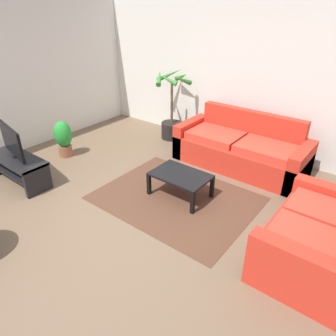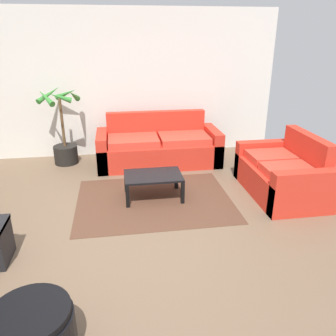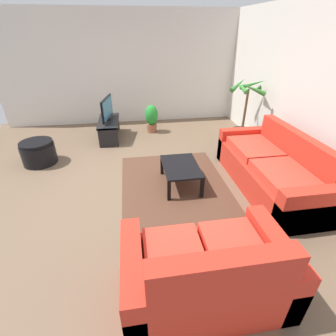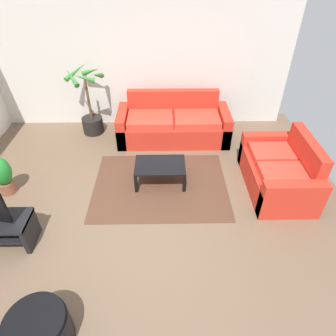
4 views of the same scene
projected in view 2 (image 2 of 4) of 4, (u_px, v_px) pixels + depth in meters
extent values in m
plane|color=brown|center=(132.00, 232.00, 4.12)|extent=(6.60, 6.60, 0.00)
cube|color=silver|center=(120.00, 84.00, 6.37)|extent=(6.00, 0.06, 2.70)
cube|color=red|center=(159.00, 153.00, 6.20)|extent=(2.19, 0.90, 0.42)
cube|color=red|center=(156.00, 124.00, 6.37)|extent=(1.83, 0.16, 0.48)
cube|color=red|center=(103.00, 150.00, 6.01)|extent=(0.18, 0.90, 0.62)
cube|color=red|center=(212.00, 145.00, 6.30)|extent=(0.18, 0.90, 0.62)
cube|color=red|center=(133.00, 141.00, 5.98)|extent=(0.88, 0.66, 0.12)
cube|color=red|center=(184.00, 138.00, 6.12)|extent=(0.88, 0.66, 0.12)
cube|color=red|center=(280.00, 180.00, 5.04)|extent=(0.90, 1.49, 0.42)
cube|color=red|center=(308.00, 150.00, 4.92)|extent=(0.16, 1.13, 0.48)
cube|color=red|center=(304.00, 193.00, 4.40)|extent=(0.90, 0.18, 0.62)
cube|color=red|center=(263.00, 159.00, 5.60)|extent=(0.90, 0.18, 0.62)
cube|color=red|center=(288.00, 171.00, 4.67)|extent=(0.66, 0.52, 0.12)
cube|color=red|center=(271.00, 157.00, 5.19)|extent=(0.66, 0.52, 0.12)
cube|color=black|center=(5.00, 242.00, 3.53)|extent=(0.06, 0.41, 0.43)
cube|color=black|center=(153.00, 176.00, 4.86)|extent=(0.82, 0.55, 0.03)
cube|color=black|center=(127.00, 196.00, 4.64)|extent=(0.05, 0.05, 0.33)
cube|color=black|center=(183.00, 193.00, 4.75)|extent=(0.05, 0.05, 0.33)
cube|color=black|center=(126.00, 182.00, 5.10)|extent=(0.05, 0.05, 0.33)
cube|color=black|center=(176.00, 179.00, 5.21)|extent=(0.05, 0.05, 0.33)
cube|color=#513323|center=(154.00, 200.00, 4.89)|extent=(2.20, 1.70, 0.01)
cylinder|color=black|center=(66.00, 154.00, 6.24)|extent=(0.43, 0.43, 0.33)
cylinder|color=brown|center=(62.00, 123.00, 6.02)|extent=(0.05, 0.05, 0.86)
cone|color=#348232|center=(74.00, 96.00, 5.85)|extent=(0.16, 0.52, 0.28)
cone|color=#348232|center=(66.00, 94.00, 6.03)|extent=(0.43, 0.28, 0.25)
cone|color=#348232|center=(49.00, 94.00, 5.98)|extent=(0.42, 0.46, 0.28)
cone|color=#348232|center=(46.00, 97.00, 5.69)|extent=(0.36, 0.46, 0.27)
cone|color=#348232|center=(60.00, 97.00, 5.69)|extent=(0.39, 0.19, 0.23)
cylinder|color=black|center=(29.00, 314.00, 2.38)|extent=(0.58, 0.58, 0.06)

